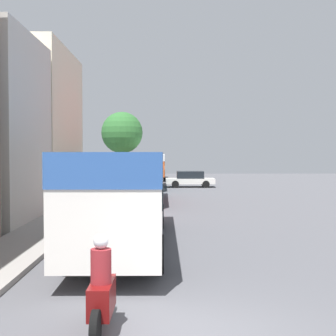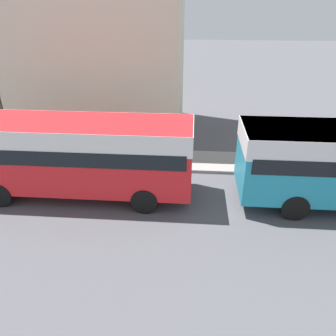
{
  "view_description": "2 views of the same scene",
  "coord_description": "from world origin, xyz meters",
  "px_view_note": "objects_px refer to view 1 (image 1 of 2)",
  "views": [
    {
      "loc": [
        -0.45,
        -7.77,
        3.14
      ],
      "look_at": [
        -0.13,
        26.01,
        1.98
      ],
      "focal_mm": 50.0,
      "sensor_mm": 36.0,
      "label": 1
    },
    {
      "loc": [
        9.41,
        26.22,
        7.18
      ],
      "look_at": [
        -1.92,
        25.32,
        1.3
      ],
      "focal_mm": 35.0,
      "sensor_mm": 36.0,
      "label": 2
    }
  ],
  "objects_px": {
    "bus_following": "(141,170)",
    "bus_rear": "(154,163)",
    "pedestrian_near_curb": "(124,170)",
    "car_crossing": "(190,179)",
    "bus_third_in_line": "(147,165)",
    "motorcycle_behind_lead": "(102,293)",
    "bus_lead": "(125,185)"
  },
  "relations": [
    {
      "from": "bus_following",
      "to": "bus_third_in_line",
      "type": "height_order",
      "value": "bus_following"
    },
    {
      "from": "bus_following",
      "to": "bus_rear",
      "type": "distance_m",
      "value": 23.76
    },
    {
      "from": "bus_third_in_line",
      "to": "bus_rear",
      "type": "bearing_deg",
      "value": 88.21
    },
    {
      "from": "bus_rear",
      "to": "motorcycle_behind_lead",
      "type": "height_order",
      "value": "bus_rear"
    },
    {
      "from": "bus_following",
      "to": "bus_rear",
      "type": "relative_size",
      "value": 0.92
    },
    {
      "from": "car_crossing",
      "to": "pedestrian_near_curb",
      "type": "relative_size",
      "value": 2.48
    },
    {
      "from": "bus_third_in_line",
      "to": "bus_following",
      "type": "bearing_deg",
      "value": -89.61
    },
    {
      "from": "bus_following",
      "to": "bus_lead",
      "type": "bearing_deg",
      "value": -89.5
    },
    {
      "from": "bus_third_in_line",
      "to": "bus_rear",
      "type": "relative_size",
      "value": 1.04
    },
    {
      "from": "bus_third_in_line",
      "to": "pedestrian_near_curb",
      "type": "bearing_deg",
      "value": 102.68
    },
    {
      "from": "bus_rear",
      "to": "pedestrian_near_curb",
      "type": "distance_m",
      "value": 4.03
    },
    {
      "from": "bus_third_in_line",
      "to": "motorcycle_behind_lead",
      "type": "height_order",
      "value": "bus_third_in_line"
    },
    {
      "from": "bus_third_in_line",
      "to": "pedestrian_near_curb",
      "type": "xyz_separation_m",
      "value": [
        -3.16,
        14.04,
        -0.96
      ]
    },
    {
      "from": "bus_following",
      "to": "motorcycle_behind_lead",
      "type": "height_order",
      "value": "bus_following"
    },
    {
      "from": "pedestrian_near_curb",
      "to": "bus_following",
      "type": "bearing_deg",
      "value": -82.76
    },
    {
      "from": "bus_lead",
      "to": "bus_following",
      "type": "distance_m",
      "value": 13.98
    },
    {
      "from": "bus_rear",
      "to": "pedestrian_near_curb",
      "type": "height_order",
      "value": "bus_rear"
    },
    {
      "from": "bus_lead",
      "to": "bus_third_in_line",
      "type": "bearing_deg",
      "value": 90.45
    },
    {
      "from": "bus_lead",
      "to": "car_crossing",
      "type": "relative_size",
      "value": 2.62
    },
    {
      "from": "car_crossing",
      "to": "bus_third_in_line",
      "type": "bearing_deg",
      "value": -79.92
    },
    {
      "from": "bus_lead",
      "to": "bus_rear",
      "type": "distance_m",
      "value": 37.74
    },
    {
      "from": "motorcycle_behind_lead",
      "to": "car_crossing",
      "type": "xyz_separation_m",
      "value": [
        3.45,
        33.55,
        0.07
      ]
    },
    {
      "from": "bus_lead",
      "to": "bus_third_in_line",
      "type": "relative_size",
      "value": 1.11
    },
    {
      "from": "motorcycle_behind_lead",
      "to": "pedestrian_near_curb",
      "type": "relative_size",
      "value": 1.28
    },
    {
      "from": "motorcycle_behind_lead",
      "to": "car_crossing",
      "type": "height_order",
      "value": "motorcycle_behind_lead"
    },
    {
      "from": "motorcycle_behind_lead",
      "to": "bus_third_in_line",
      "type": "bearing_deg",
      "value": 90.71
    },
    {
      "from": "car_crossing",
      "to": "pedestrian_near_curb",
      "type": "bearing_deg",
      "value": -152.28
    },
    {
      "from": "pedestrian_near_curb",
      "to": "bus_lead",
      "type": "bearing_deg",
      "value": -85.14
    },
    {
      "from": "bus_lead",
      "to": "pedestrian_near_curb",
      "type": "relative_size",
      "value": 6.49
    },
    {
      "from": "bus_rear",
      "to": "motorcycle_behind_lead",
      "type": "distance_m",
      "value": 45.21
    },
    {
      "from": "bus_following",
      "to": "pedestrian_near_curb",
      "type": "height_order",
      "value": "bus_following"
    },
    {
      "from": "bus_third_in_line",
      "to": "bus_lead",
      "type": "bearing_deg",
      "value": -89.55
    }
  ]
}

